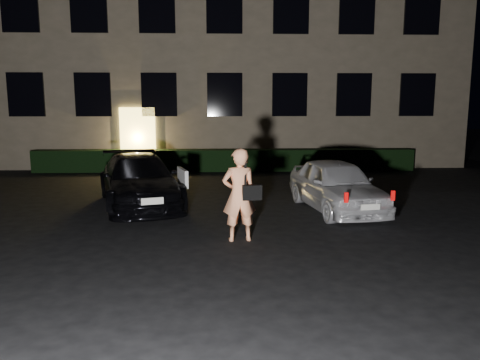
{
  "coord_description": "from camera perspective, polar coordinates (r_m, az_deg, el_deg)",
  "views": [
    {
      "loc": [
        -0.15,
        -8.0,
        2.66
      ],
      "look_at": [
        0.25,
        2.0,
        1.02
      ],
      "focal_mm": 35.0,
      "sensor_mm": 36.0,
      "label": 1
    }
  ],
  "objects": [
    {
      "name": "ground",
      "position": [
        8.43,
        -1.18,
        -9.05
      ],
      "size": [
        80.0,
        80.0,
        0.0
      ],
      "primitive_type": "plane",
      "color": "black",
      "rests_on": "ground"
    },
    {
      "name": "sedan",
      "position": [
        12.55,
        -12.22,
        -0.05
      ],
      "size": [
        3.08,
        4.88,
        1.32
      ],
      "rotation": [
        0.0,
        0.0,
        0.29
      ],
      "color": "black",
      "rests_on": "ground"
    },
    {
      "name": "hatch",
      "position": [
        11.92,
        11.65,
        -0.6
      ],
      "size": [
        2.09,
        3.97,
        1.29
      ],
      "rotation": [
        0.0,
        0.0,
        0.16
      ],
      "color": "silver",
      "rests_on": "ground"
    },
    {
      "name": "building",
      "position": [
        23.23,
        -1.99,
        17.58
      ],
      "size": [
        20.0,
        8.11,
        12.0
      ],
      "color": "#6D624E",
      "rests_on": "ground"
    },
    {
      "name": "hedge",
      "position": [
        18.63,
        -1.82,
        2.43
      ],
      "size": [
        15.0,
        0.7,
        0.85
      ],
      "primitive_type": "cube",
      "color": "black",
      "rests_on": "ground"
    },
    {
      "name": "man",
      "position": [
        9.04,
        -0.06,
        -1.81
      ],
      "size": [
        0.79,
        0.52,
        1.82
      ],
      "rotation": [
        0.0,
        0.0,
        3.28
      ],
      "color": "#FFA06D",
      "rests_on": "ground"
    }
  ]
}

